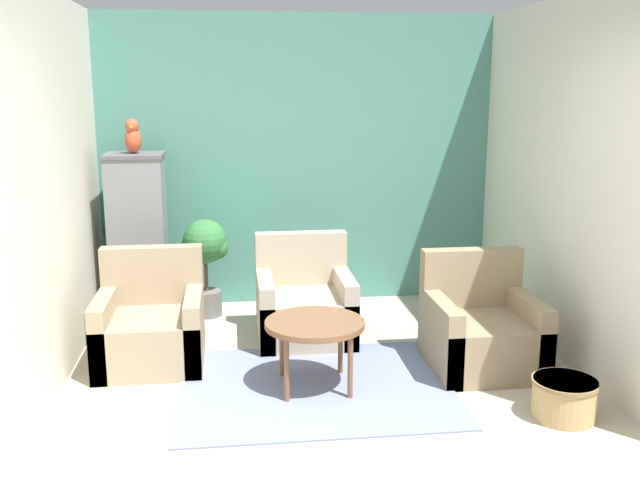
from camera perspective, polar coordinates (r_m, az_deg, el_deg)
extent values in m
plane|color=#B2A893|center=(4.07, 2.96, -18.00)|extent=(20.00, 20.00, 0.00)
cube|color=#4C897A|center=(6.73, -1.75, 6.31)|extent=(3.77, 0.06, 2.69)
cube|color=beige|center=(5.23, -20.63, 3.77)|extent=(0.06, 3.18, 2.69)
cube|color=beige|center=(5.67, 19.00, 4.49)|extent=(0.06, 3.18, 2.69)
cube|color=slate|center=(5.03, -0.41, -11.66)|extent=(1.87, 1.53, 0.01)
cylinder|color=brown|center=(4.86, -0.42, -6.72)|extent=(0.68, 0.68, 0.04)
cylinder|color=brown|center=(4.74, -2.69, -10.42)|extent=(0.04, 0.04, 0.44)
cylinder|color=brown|center=(4.78, 2.44, -10.17)|extent=(0.04, 0.04, 0.44)
cylinder|color=brown|center=(5.13, -3.07, -8.60)|extent=(0.04, 0.04, 0.44)
cylinder|color=brown|center=(5.17, 1.65, -8.40)|extent=(0.04, 0.04, 0.44)
cube|color=#9E896B|center=(5.50, -13.37, -7.76)|extent=(0.77, 0.77, 0.39)
cube|color=#9E896B|center=(5.67, -13.26, -2.71)|extent=(0.77, 0.14, 0.45)
cube|color=#9E896B|center=(5.52, -16.79, -7.02)|extent=(0.12, 0.77, 0.54)
cube|color=#9E896B|center=(5.45, -10.00, -6.93)|extent=(0.12, 0.77, 0.54)
cube|color=#8E7A5B|center=(5.41, 12.88, -8.08)|extent=(0.77, 0.77, 0.39)
cube|color=#8E7A5B|center=(5.57, 11.99, -2.95)|extent=(0.77, 0.14, 0.45)
cube|color=#8E7A5B|center=(5.29, 9.58, -7.53)|extent=(0.12, 0.77, 0.54)
cube|color=#8E7A5B|center=(5.50, 16.12, -7.05)|extent=(0.12, 0.77, 0.54)
cube|color=tan|center=(5.86, -1.20, -6.15)|extent=(0.77, 0.77, 0.39)
cube|color=tan|center=(6.04, -1.53, -1.45)|extent=(0.77, 0.14, 0.45)
cube|color=tan|center=(5.81, -4.40, -5.53)|extent=(0.12, 0.77, 0.54)
cube|color=tan|center=(5.88, 1.96, -5.29)|extent=(0.12, 0.77, 0.54)
cube|color=#555559|center=(6.62, -13.98, -5.81)|extent=(0.52, 0.52, 0.06)
cube|color=gray|center=(6.43, -14.31, 0.32)|extent=(0.47, 0.47, 1.38)
cube|color=#555559|center=(6.33, -14.65, 6.59)|extent=(0.50, 0.50, 0.03)
ellipsoid|color=#D14C2D|center=(6.32, -14.71, 7.73)|extent=(0.14, 0.17, 0.22)
sphere|color=#D14C2D|center=(6.29, -14.80, 8.83)|extent=(0.12, 0.12, 0.12)
cone|color=gold|center=(6.23, -14.86, 8.72)|extent=(0.05, 0.05, 0.05)
cone|color=#D14C2D|center=(6.39, -14.62, 7.58)|extent=(0.07, 0.14, 0.19)
cylinder|color=#66605B|center=(6.56, -9.02, -4.99)|extent=(0.26, 0.26, 0.23)
cylinder|color=brown|center=(6.48, -9.10, -2.68)|extent=(0.03, 0.03, 0.32)
sphere|color=#337038|center=(6.41, -9.19, -0.12)|extent=(0.40, 0.40, 0.40)
sphere|color=#337038|center=(6.47, -10.12, -0.67)|extent=(0.24, 0.24, 0.24)
sphere|color=#337038|center=(6.39, -8.30, -0.58)|extent=(0.22, 0.22, 0.22)
cylinder|color=tan|center=(4.82, 18.95, -11.92)|extent=(0.39, 0.39, 0.25)
cylinder|color=olive|center=(4.78, 19.05, -10.66)|extent=(0.41, 0.41, 0.02)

